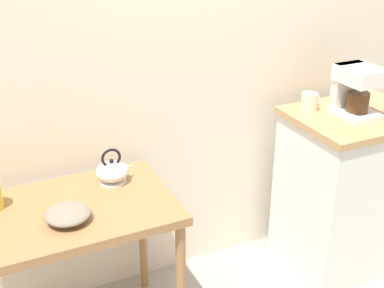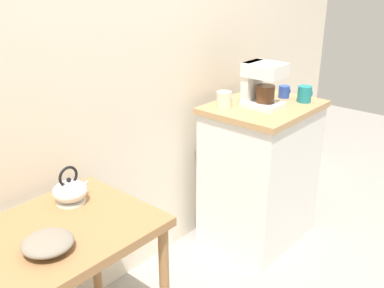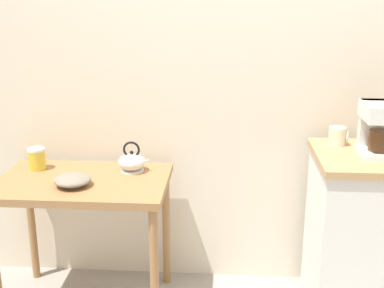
{
  "view_description": "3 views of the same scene",
  "coord_description": "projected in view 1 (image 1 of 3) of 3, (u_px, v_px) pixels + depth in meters",
  "views": [
    {
      "loc": [
        -1.05,
        -1.86,
        1.9
      ],
      "look_at": [
        -0.17,
        0.01,
        0.94
      ],
      "focal_mm": 48.02,
      "sensor_mm": 36.0,
      "label": 1
    },
    {
      "loc": [
        -1.41,
        -1.32,
        1.68
      ],
      "look_at": [
        0.09,
        -0.02,
        0.89
      ],
      "focal_mm": 40.96,
      "sensor_mm": 36.0,
      "label": 2
    },
    {
      "loc": [
        0.01,
        -2.39,
        1.7
      ],
      "look_at": [
        -0.16,
        -0.0,
        0.96
      ],
      "focal_mm": 47.23,
      "sensor_mm": 36.0,
      "label": 3
    }
  ],
  "objects": [
    {
      "name": "back_wall",
      "position": [
        206.0,
        17.0,
        2.53
      ],
      "size": [
        4.4,
        0.1,
        2.8
      ],
      "primitive_type": "cube",
      "color": "beige",
      "rests_on": "ground_plane"
    },
    {
      "name": "wooden_table",
      "position": [
        71.0,
        228.0,
        2.2
      ],
      "size": [
        0.89,
        0.57,
        0.75
      ],
      "color": "#9E7044",
      "rests_on": "ground_plane"
    },
    {
      "name": "kitchen_counter",
      "position": [
        347.0,
        190.0,
        2.86
      ],
      "size": [
        0.68,
        0.54,
        0.92
      ],
      "color": "white",
      "rests_on": "ground_plane"
    },
    {
      "name": "bowl_stoneware",
      "position": [
        68.0,
        214.0,
        2.06
      ],
      "size": [
        0.18,
        0.18,
        0.06
      ],
      "color": "gray",
      "rests_on": "wooden_table"
    },
    {
      "name": "teakettle",
      "position": [
        113.0,
        171.0,
        2.34
      ],
      "size": [
        0.18,
        0.15,
        0.17
      ],
      "color": "white",
      "rests_on": "wooden_table"
    },
    {
      "name": "coffee_maker",
      "position": [
        355.0,
        89.0,
        2.59
      ],
      "size": [
        0.18,
        0.22,
        0.26
      ],
      "color": "white",
      "rests_on": "kitchen_counter"
    },
    {
      "name": "mug_small_cream",
      "position": [
        310.0,
        102.0,
        2.68
      ],
      "size": [
        0.09,
        0.09,
        0.1
      ],
      "color": "beige",
      "rests_on": "kitchen_counter"
    },
    {
      "name": "table_clock",
      "position": [
        361.0,
        89.0,
        2.85
      ],
      "size": [
        0.11,
        0.05,
        0.12
      ],
      "color": "#B2B5BA",
      "rests_on": "kitchen_counter"
    }
  ]
}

